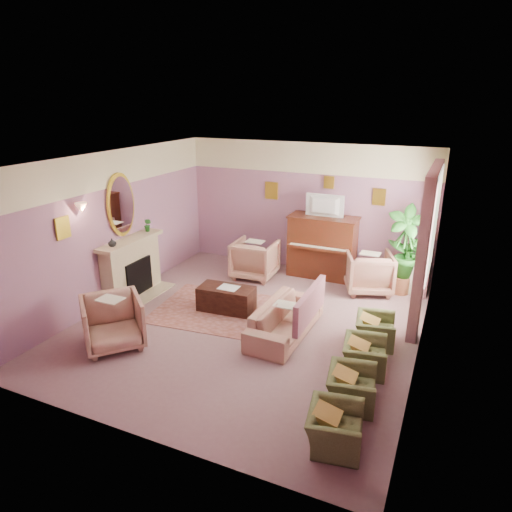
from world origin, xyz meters
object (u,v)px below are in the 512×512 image
at_px(coffee_table, 226,299).
at_px(sofa, 286,313).
at_px(olive_chair_b, 352,382).
at_px(floral_armchair_left, 255,257).
at_px(olive_chair_a, 335,422).
at_px(television, 324,204).
at_px(side_table, 407,273).
at_px(olive_chair_c, 365,351).
at_px(piano, 322,247).
at_px(floral_armchair_front, 113,320).
at_px(olive_chair_d, 375,326).
at_px(floral_armchair_right, 369,270).

bearing_deg(coffee_table, sofa, -16.33).
relative_size(coffee_table, olive_chair_b, 1.45).
xyz_separation_m(floral_armchair_left, olive_chair_a, (2.88, -4.24, -0.15)).
distance_m(coffee_table, sofa, 1.35).
bearing_deg(television, side_table, 0.32).
distance_m(sofa, olive_chair_c, 1.49).
relative_size(olive_chair_a, olive_chair_b, 1.00).
bearing_deg(piano, olive_chair_a, -72.01).
distance_m(coffee_table, olive_chair_b, 3.19).
bearing_deg(floral_armchair_left, floral_armchair_front, -103.07).
bearing_deg(olive_chair_c, olive_chair_d, 90.00).
bearing_deg(side_table, olive_chair_d, -94.53).
height_order(piano, floral_armchair_front, piano).
bearing_deg(olive_chair_d, sofa, -167.98).
xyz_separation_m(television, olive_chair_a, (1.59, -4.84, -1.30)).
bearing_deg(sofa, olive_chair_c, -20.57).
bearing_deg(television, floral_armchair_front, -117.06).
bearing_deg(piano, coffee_table, -115.00).
height_order(floral_armchair_left, floral_armchair_right, same).
bearing_deg(olive_chair_a, sofa, 122.80).
xyz_separation_m(olive_chair_b, olive_chair_c, (0.00, 0.82, 0.00)).
bearing_deg(olive_chair_c, sofa, 159.43).
bearing_deg(coffee_table, floral_armchair_left, 96.56).
distance_m(piano, olive_chair_a, 5.15).
height_order(piano, olive_chair_d, piano).
height_order(coffee_table, floral_armchair_left, floral_armchair_left).
relative_size(olive_chair_c, olive_chair_d, 1.00).
xyz_separation_m(television, olive_chair_c, (1.59, -3.20, -1.30)).
xyz_separation_m(sofa, olive_chair_c, (1.39, -0.52, -0.07)).
distance_m(floral_armchair_right, olive_chair_c, 2.86).
xyz_separation_m(olive_chair_d, side_table, (0.19, 2.39, 0.05)).
relative_size(coffee_table, olive_chair_d, 1.45).
relative_size(floral_armchair_left, floral_armchair_front, 1.00).
bearing_deg(floral_armchair_left, piano, 26.61).
xyz_separation_m(floral_armchair_left, floral_armchair_right, (2.38, 0.21, 0.00)).
bearing_deg(floral_armchair_right, olive_chair_a, -83.63).
height_order(olive_chair_a, olive_chair_b, same).
bearing_deg(floral_armchair_left, coffee_table, -83.44).
relative_size(sofa, floral_armchair_right, 2.02).
distance_m(floral_armchair_left, olive_chair_c, 3.88).
xyz_separation_m(coffee_table, sofa, (1.29, -0.38, 0.14)).
distance_m(piano, side_table, 1.80).
bearing_deg(television, sofa, -85.86).
xyz_separation_m(floral_armchair_right, floral_armchair_front, (-3.20, -3.75, 0.00)).
bearing_deg(floral_armchair_right, side_table, 29.73).
relative_size(olive_chair_d, side_table, 0.98).
distance_m(sofa, olive_chair_a, 2.57).
relative_size(floral_armchair_left, olive_chair_a, 1.31).
xyz_separation_m(piano, coffee_table, (-1.09, -2.35, -0.43)).
relative_size(floral_armchair_front, side_table, 1.29).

